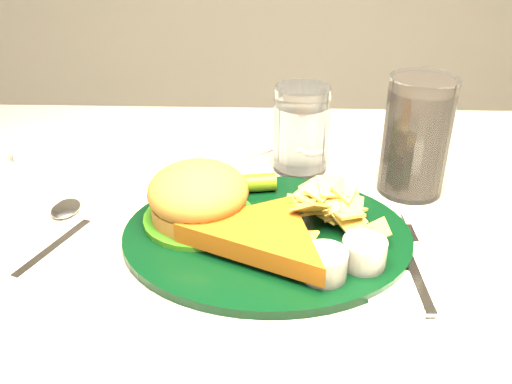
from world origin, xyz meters
TOP-DOWN VIEW (x-y plane):
  - dinner_plate at (-0.00, -0.01)m, footprint 0.32×0.27m
  - water_glass at (0.04, 0.17)m, footprint 0.10×0.10m
  - cola_glass at (0.18, 0.11)m, footprint 0.10×0.10m
  - fork_napkin at (0.15, -0.07)m, footprint 0.12×0.16m
  - spoon at (-0.24, -0.04)m, footprint 0.10×0.16m
  - ramekin at (-0.35, 0.18)m, footprint 0.04×0.04m
  - wrapped_straw at (-0.03, 0.20)m, footprint 0.20×0.18m

SIDE VIEW (x-z plane):
  - wrapped_straw at x=-0.03m, z-range 0.75..0.76m
  - spoon at x=-0.24m, z-range 0.75..0.76m
  - fork_napkin at x=0.15m, z-range 0.75..0.76m
  - ramekin at x=-0.35m, z-range 0.75..0.77m
  - dinner_plate at x=0.00m, z-range 0.75..0.82m
  - water_glass at x=0.04m, z-range 0.75..0.87m
  - cola_glass at x=0.18m, z-range 0.75..0.90m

